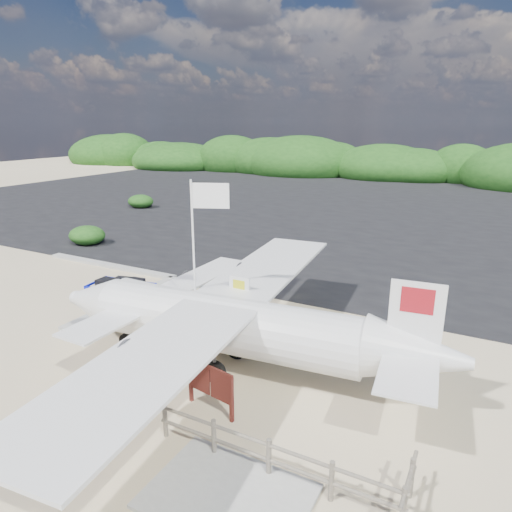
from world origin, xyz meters
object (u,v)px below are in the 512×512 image
at_px(crew_b, 241,305).
at_px(baggage_cart, 123,311).
at_px(flagpole, 198,353).
at_px(aircraft_small, 256,193).
at_px(crew_a, 249,285).
at_px(signboard, 211,411).
at_px(crew_c, 255,313).

bearing_deg(crew_b, baggage_cart, 12.69).
height_order(baggage_cart, flagpole, flagpole).
relative_size(baggage_cart, flagpole, 0.47).
bearing_deg(aircraft_small, crew_a, 118.42).
distance_m(signboard, crew_b, 5.94).
distance_m(baggage_cart, crew_a, 5.66).
distance_m(crew_b, crew_c, 1.28).
xyz_separation_m(crew_a, crew_c, (1.83, -2.93, 0.14)).
bearing_deg(crew_c, aircraft_small, -46.58).
relative_size(crew_b, aircraft_small, 0.21).
relative_size(flagpole, signboard, 3.45).
bearing_deg(baggage_cart, crew_a, 31.43).
distance_m(baggage_cart, signboard, 8.42).
bearing_deg(crew_a, baggage_cart, 26.81).
xyz_separation_m(baggage_cart, crew_c, (6.20, 0.57, 0.95)).
height_order(flagpole, signboard, flagpole).
xyz_separation_m(flagpole, crew_c, (1.16, 2.15, 0.95)).
height_order(flagpole, crew_b, flagpole).
xyz_separation_m(flagpole, signboard, (2.27, -2.59, 0.00)).
height_order(crew_b, aircraft_small, crew_b).
bearing_deg(crew_c, crew_a, -42.43).
bearing_deg(aircraft_small, crew_b, 117.92).
distance_m(baggage_cart, crew_c, 6.30).
bearing_deg(aircraft_small, baggage_cart, 109.19).
bearing_deg(crew_c, baggage_cart, 20.74).
bearing_deg(crew_a, aircraft_small, -74.35).
xyz_separation_m(baggage_cart, crew_b, (5.16, 1.31, 0.79)).
distance_m(signboard, crew_a, 8.25).
relative_size(flagpole, crew_a, 3.79).
distance_m(signboard, aircraft_small, 40.87).
xyz_separation_m(crew_c, aircraft_small, (-16.93, 31.93, -0.95)).
bearing_deg(crew_c, signboard, 118.68).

